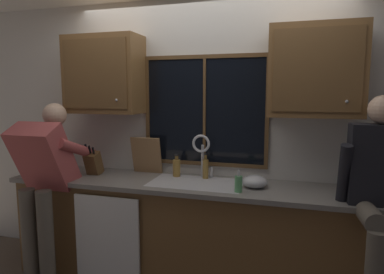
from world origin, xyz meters
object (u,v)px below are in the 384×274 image
(soap_dispenser, at_px, (238,184))
(bottle_green_glass, at_px, (177,167))
(knife_block, at_px, (94,163))
(bottle_tall_clear, at_px, (206,168))
(cutting_board, at_px, (146,155))
(person_standing, at_px, (44,176))
(person_sitting_on_counter, at_px, (382,182))
(mixing_bowl, at_px, (255,182))

(soap_dispenser, relative_size, bottle_green_glass, 0.87)
(knife_block, relative_size, bottle_tall_clear, 1.40)
(cutting_board, bearing_deg, person_standing, -142.74)
(person_sitting_on_counter, relative_size, bottle_tall_clear, 5.49)
(person_standing, xyz_separation_m, knife_block, (0.27, 0.35, 0.05))
(mixing_bowl, bearing_deg, knife_block, 179.65)
(person_standing, relative_size, cutting_board, 4.49)
(cutting_board, bearing_deg, bottle_green_glass, -8.08)
(mixing_bowl, relative_size, soap_dispenser, 1.15)
(soap_dispenser, relative_size, bottle_tall_clear, 0.78)
(person_sitting_on_counter, distance_m, mixing_bowl, 0.92)
(mixing_bowl, height_order, bottle_tall_clear, bottle_tall_clear)
(knife_block, distance_m, bottle_green_glass, 0.80)
(knife_block, bearing_deg, person_standing, -126.96)
(mixing_bowl, distance_m, bottle_tall_clear, 0.49)
(mixing_bowl, xyz_separation_m, soap_dispenser, (-0.11, -0.18, 0.02))
(cutting_board, distance_m, soap_dispenser, 1.03)
(bottle_green_glass, distance_m, bottle_tall_clear, 0.28)
(bottle_tall_clear, bearing_deg, person_standing, -159.17)
(cutting_board, bearing_deg, knife_block, -156.74)
(person_standing, distance_m, bottle_tall_clear, 1.42)
(cutting_board, bearing_deg, bottle_tall_clear, -4.60)
(soap_dispenser, distance_m, bottle_green_glass, 0.71)
(soap_dispenser, xyz_separation_m, bottle_tall_clear, (-0.35, 0.34, 0.03))
(person_sitting_on_counter, bearing_deg, bottle_green_glass, 164.72)
(person_sitting_on_counter, relative_size, mixing_bowl, 6.10)
(knife_block, height_order, mixing_bowl, knife_block)
(mixing_bowl, height_order, soap_dispenser, soap_dispenser)
(cutting_board, distance_m, bottle_tall_clear, 0.61)
(bottle_green_glass, bearing_deg, person_sitting_on_counter, -15.28)
(person_standing, relative_size, bottle_green_glass, 7.70)
(knife_block, height_order, soap_dispenser, knife_block)
(person_sitting_on_counter, distance_m, cutting_board, 1.98)
(person_sitting_on_counter, xyz_separation_m, bottle_tall_clear, (-1.32, 0.44, -0.09))
(person_sitting_on_counter, distance_m, soap_dispenser, 0.99)
(cutting_board, relative_size, mixing_bowl, 1.73)
(soap_dispenser, bearing_deg, mixing_bowl, 58.84)
(knife_block, height_order, bottle_tall_clear, knife_block)
(soap_dispenser, bearing_deg, person_sitting_on_counter, -5.77)
(knife_block, height_order, cutting_board, cutting_board)
(bottle_green_glass, bearing_deg, person_standing, -154.19)
(mixing_bowl, bearing_deg, person_standing, -169.02)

